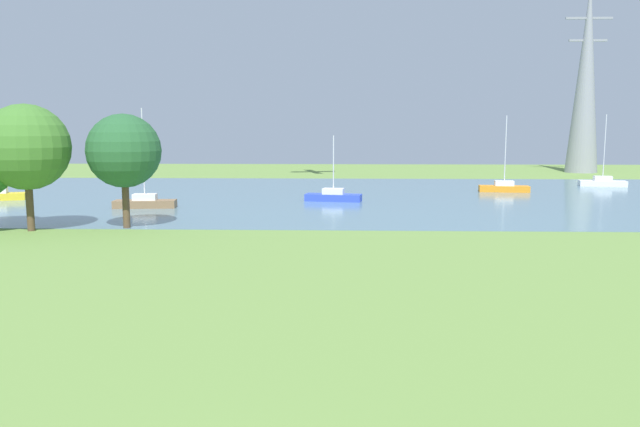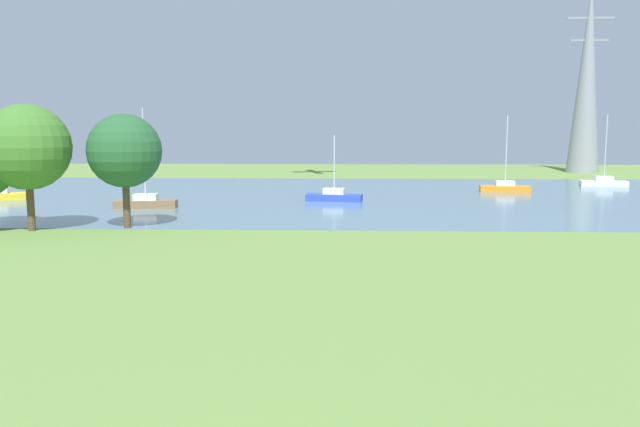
% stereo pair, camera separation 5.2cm
% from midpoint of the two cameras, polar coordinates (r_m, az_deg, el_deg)
% --- Properties ---
extents(ground_plane, '(160.00, 160.00, 0.00)m').
position_cam_midpoint_polar(ground_plane, '(30.82, -1.77, -3.94)').
color(ground_plane, olive).
extents(water_surface, '(140.00, 40.00, 0.02)m').
position_cam_midpoint_polar(water_surface, '(58.48, 0.03, 1.63)').
color(water_surface, slate).
rests_on(water_surface, ground).
extents(sailboat_blue, '(4.99, 2.31, 5.63)m').
position_cam_midpoint_polar(sailboat_blue, '(54.06, 1.19, 1.59)').
color(sailboat_blue, blue).
rests_on(sailboat_blue, water_surface).
extents(sailboat_orange, '(4.94, 2.06, 7.47)m').
position_cam_midpoint_polar(sailboat_orange, '(64.56, 16.35, 2.30)').
color(sailboat_orange, orange).
rests_on(sailboat_orange, water_surface).
extents(sailboat_white, '(4.98, 2.27, 7.71)m').
position_cam_midpoint_polar(sailboat_white, '(74.58, 24.26, 2.63)').
color(sailboat_white, white).
rests_on(sailboat_white, water_surface).
extents(sailboat_brown, '(4.93, 2.00, 7.79)m').
position_cam_midpoint_polar(sailboat_brown, '(51.41, -15.64, 1.02)').
color(sailboat_brown, brown).
rests_on(sailboat_brown, water_surface).
extents(tree_west_near, '(5.20, 5.20, 7.72)m').
position_cam_midpoint_polar(tree_west_near, '(41.98, -25.16, 5.46)').
color(tree_west_near, brown).
rests_on(tree_west_near, ground).
extents(tree_east_far, '(4.59, 4.59, 7.15)m').
position_cam_midpoint_polar(tree_east_far, '(41.01, -17.44, 5.43)').
color(tree_east_far, brown).
rests_on(tree_east_far, ground).
extents(electricity_pylon, '(6.40, 4.40, 26.68)m').
position_cam_midpoint_polar(electricity_pylon, '(97.14, 22.99, 11.34)').
color(electricity_pylon, gray).
rests_on(electricity_pylon, ground).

